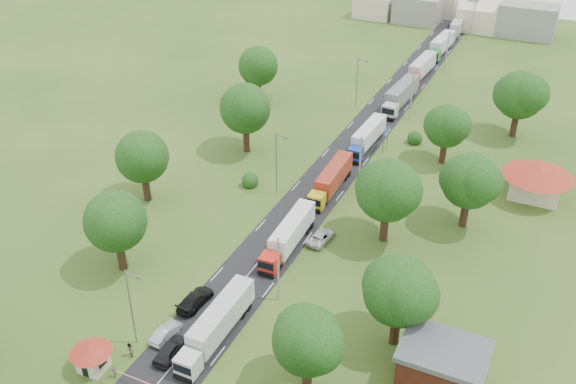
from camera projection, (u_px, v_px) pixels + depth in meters
The scene contains 41 objects.
ground at pixel (264, 255), 83.77m from camera, with size 260.00×260.00×0.00m, color #2B4918.
road at pixel (323, 185), 99.24m from camera, with size 8.00×200.00×0.04m, color black.
boom_barrier at pixel (139, 381), 64.46m from camera, with size 9.22×0.35×1.18m.
guard_booth at pixel (91, 354), 65.92m from camera, with size 4.40×4.40×3.45m.
info_sign at pixel (386, 135), 107.40m from camera, with size 0.12×3.10×4.10m.
pole_1 at pixel (278, 268), 73.93m from camera, with size 1.60×0.24×9.00m.
pole_2 at pixel (360, 163), 95.59m from camera, with size 1.60×0.24×9.00m.
pole_3 at pixel (412, 96), 117.25m from camera, with size 1.60×0.24×9.00m.
pole_4 at pixel (447, 50), 138.91m from camera, with size 1.60×0.24×9.00m.
pole_5 at pixel (473, 17), 160.57m from camera, with size 1.60×0.24×9.00m.
lamp_0 at pixel (132, 304), 67.35m from camera, with size 2.03×0.22×10.00m.
lamp_1 at pixel (277, 160), 94.43m from camera, with size 2.03×0.22×10.00m.
lamp_2 at pixel (358, 81), 121.50m from camera, with size 2.03×0.22×10.00m.
tree_2 at pixel (308, 339), 61.46m from camera, with size 8.00×8.00×10.10m.
tree_3 at pixel (400, 290), 66.70m from camera, with size 8.80×8.80×11.07m.
tree_4 at pixel (388, 189), 82.85m from camera, with size 9.60×9.60×12.05m.
tree_5 at pixel (470, 180), 86.09m from camera, with size 8.80×8.80×11.07m.
tree_6 at pixel (447, 126), 102.09m from camera, with size 8.00×8.00×10.10m.
tree_7 at pixel (520, 95), 109.81m from camera, with size 9.60×9.60×12.05m.
tree_10 at pixel (116, 220), 77.84m from camera, with size 8.80×8.80×11.07m.
tree_11 at pixel (143, 156), 91.98m from camera, with size 8.80×8.80×11.07m.
tree_12 at pixel (246, 108), 104.97m from camera, with size 9.60×9.60×12.05m.
tree_13 at pixel (258, 66), 123.65m from camera, with size 8.80×8.80×11.07m.
house_brick at pixel (442, 367), 63.69m from camera, with size 8.60×6.60×5.20m.
house_cream at pixel (538, 176), 94.21m from camera, with size 10.08×10.08×5.80m.
distant_town at pixel (457, 14), 166.81m from camera, with size 52.00×8.00×8.00m.
truck_0 at pixel (217, 324), 69.86m from camera, with size 2.37×13.77×3.82m.
truck_1 at pixel (289, 235), 84.24m from camera, with size 2.75×13.61×3.76m.
truck_2 at pixel (332, 179), 96.75m from camera, with size 2.65×13.49×3.73m.
truck_3 at pixel (367, 137), 109.04m from camera, with size 2.67×13.49×3.73m.
truck_4 at pixel (400, 95), 123.85m from camera, with size 3.40×15.19×4.19m.
truck_5 at pixel (421, 68), 136.76m from camera, with size 3.13×14.34×3.96m.
truck_6 at pixel (441, 45), 149.81m from camera, with size 3.18×14.44×3.99m.
truck_7 at pixel (457, 27), 162.23m from camera, with size 2.87×13.64×3.77m.
truck_8 at pixel (469, 10), 175.45m from camera, with size 2.64×14.69×4.07m.
car_lane_front at pixel (170, 350), 68.18m from camera, with size 1.93×4.81×1.64m, color black.
car_lane_mid at pixel (166, 333), 70.57m from camera, with size 1.49×4.28×1.41m, color #A3A5AB.
car_lane_rear at pixel (195, 299), 75.15m from camera, with size 2.23×5.50×1.60m, color black.
car_verge_near at pixel (321, 237), 86.14m from camera, with size 2.32×5.04×1.40m, color silver.
car_verge_far at pixel (380, 167), 102.76m from camera, with size 1.56×3.88×1.32m, color #4E5055.
pedestrian_booth at pixel (130, 350), 68.03m from camera, with size 0.87×0.68×1.78m, color gray.
Camera 1 is at (31.37, -59.57, 50.64)m, focal length 40.00 mm.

